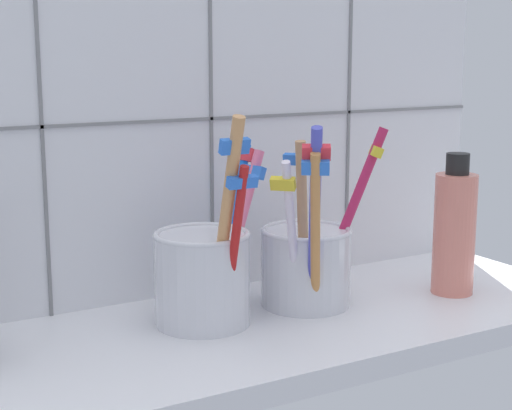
{
  "coord_description": "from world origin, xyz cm",
  "views": [
    {
      "loc": [
        -34.01,
        -56.58,
        25.22
      ],
      "look_at": [
        0.0,
        2.46,
        11.84
      ],
      "focal_mm": 56.2,
      "sensor_mm": 36.0,
      "label": 1
    }
  ],
  "objects": [
    {
      "name": "counter_slab",
      "position": [
        0.0,
        0.0,
        1.0
      ],
      "size": [
        64.0,
        22.0,
        2.0
      ],
      "primitive_type": "cube",
      "color": "silver",
      "rests_on": "ground"
    },
    {
      "name": "tile_wall_back",
      "position": [
        -0.0,
        12.0,
        22.5
      ],
      "size": [
        64.0,
        2.2,
        45.0
      ],
      "color": "white",
      "rests_on": "ground"
    },
    {
      "name": "toothbrush_cup_left",
      "position": [
        -5.06,
        2.34,
        6.57
      ],
      "size": [
        11.37,
        11.61,
        18.31
      ],
      "color": "silver",
      "rests_on": "counter_slab"
    },
    {
      "name": "toothbrush_cup_right",
      "position": [
        5.12,
        2.05,
        6.32
      ],
      "size": [
        13.04,
        12.02,
        17.27
      ],
      "color": "silver",
      "rests_on": "counter_slab"
    },
    {
      "name": "soap_bottle",
      "position": [
        19.51,
        -1.59,
        8.12
      ],
      "size": [
        3.99,
        3.99,
        13.56
      ],
      "color": "#E1806E",
      "rests_on": "counter_slab"
    }
  ]
}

